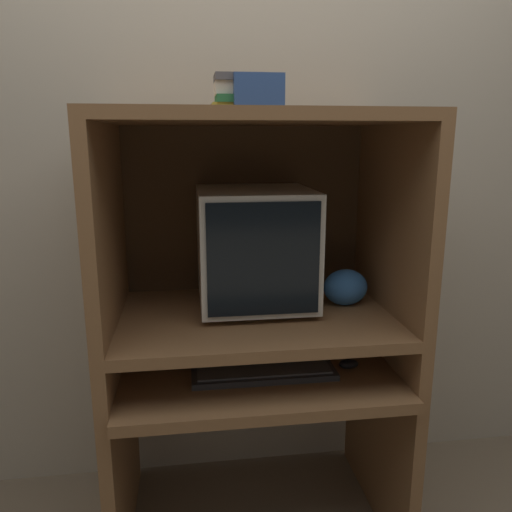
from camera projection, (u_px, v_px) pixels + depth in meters
The scene contains 10 objects.
wall_back at pixel (242, 161), 1.94m from camera, with size 6.00×0.06×2.60m.
desk_base at pixel (257, 424), 1.75m from camera, with size 0.98×0.67×0.63m.
desk_monitor_shelf at pixel (255, 324), 1.70m from camera, with size 0.98×0.63×0.18m.
hutch_upper at pixel (254, 183), 1.62m from camera, with size 0.98×0.63×0.66m.
crt_monitor at pixel (255, 247), 1.72m from camera, with size 0.39×0.41×0.41m.
keyboard at pixel (264, 372), 1.63m from camera, with size 0.47×0.15×0.03m.
mouse at pixel (349, 364), 1.67m from camera, with size 0.07×0.05×0.03m.
snack_bag at pixel (345, 287), 1.76m from camera, with size 0.16×0.12×0.13m.
book_stack at pixel (239, 94), 1.50m from camera, with size 0.17×0.13×0.11m.
storage_box at pixel (258, 93), 1.49m from camera, with size 0.15×0.12×0.10m.
Camera 1 is at (-0.22, -1.27, 1.39)m, focal length 35.00 mm.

